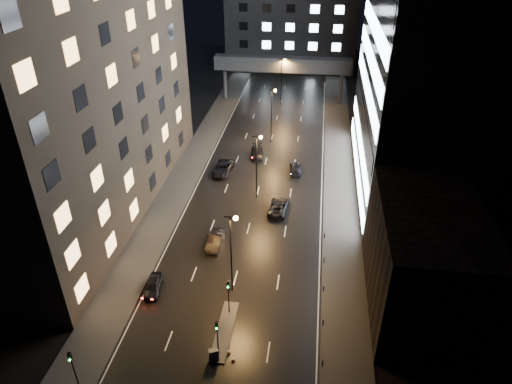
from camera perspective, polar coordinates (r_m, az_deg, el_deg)
ground at (r=78.89m, az=1.24°, el=3.89°), size 160.00×160.00×0.00m
sidewalk_left at (r=76.81m, az=-8.52°, el=2.79°), size 5.00×110.00×0.15m
sidewalk_right at (r=74.20m, az=10.41°, el=1.51°), size 5.00×110.00×0.15m
building_left at (r=63.74m, az=-21.64°, el=14.37°), size 15.00×48.00×40.00m
building_right_low at (r=50.54m, az=20.19°, el=-7.81°), size 10.00×18.00×12.00m
building_right_glass at (r=69.20m, az=23.12°, el=17.46°), size 20.00×36.00×45.00m
building_far at (r=130.05m, az=4.54°, el=20.64°), size 34.00×14.00×25.00m
skybridge at (r=103.76m, az=3.33°, el=15.60°), size 30.00×3.00×10.00m
median_island at (r=48.65m, az=-3.93°, el=-16.89°), size 1.60×8.00×0.15m
traffic_signal_near at (r=48.18m, az=-3.47°, el=-12.32°), size 0.28×0.34×4.40m
traffic_signal_far at (r=44.45m, az=-4.87°, el=-17.14°), size 0.28×0.34×4.40m
traffic_signal_corner at (r=45.20m, az=-22.00°, el=-19.34°), size 0.28×0.34×4.40m
bollard_row at (r=50.91m, az=8.41°, el=-13.87°), size 0.12×25.12×0.90m
streetlight_near at (r=48.59m, az=-2.98°, el=-6.56°), size 1.45×0.50×10.15m
streetlight_mid_a at (r=65.31m, az=0.20°, el=4.15°), size 1.45×0.50×10.15m
streetlight_mid_b at (r=83.49m, az=2.06°, el=10.36°), size 1.45×0.50×10.15m
streetlight_far at (r=102.35m, az=3.29°, el=14.31°), size 1.45×0.50×10.15m
car_away_a at (r=53.51m, az=-12.72°, el=-11.34°), size 2.17×4.33×1.42m
car_away_b at (r=58.74m, az=-5.10°, el=-6.02°), size 1.82×4.91×1.60m
car_away_c at (r=75.00m, az=-4.16°, el=2.97°), size 3.11×6.05×1.63m
car_away_d at (r=80.22m, az=0.14°, el=4.98°), size 2.75×5.34×1.48m
car_toward_a at (r=65.08m, az=2.83°, el=-1.84°), size 2.88×5.61×1.51m
car_toward_b at (r=75.43m, az=4.95°, el=3.00°), size 2.26×4.88×1.38m
utility_cabinet at (r=45.79m, az=-5.32°, el=-19.62°), size 1.04×0.85×1.36m
cone_a at (r=46.64m, az=-3.42°, el=-19.30°), size 0.48×0.48×0.56m
cone_b at (r=46.10m, az=-2.90°, el=-20.20°), size 0.49×0.49×0.45m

